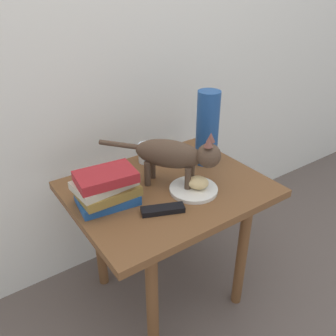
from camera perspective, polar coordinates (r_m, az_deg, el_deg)
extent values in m
plane|color=brown|center=(1.73, 0.00, -19.37)|extent=(6.00, 6.00, 0.00)
cube|color=silver|center=(1.52, -9.64, 21.36)|extent=(4.00, 0.04, 2.20)
cube|color=brown|center=(1.36, 0.00, -3.50)|extent=(0.74, 0.59, 0.03)
cylinder|color=brown|center=(1.32, -2.58, -21.49)|extent=(0.04, 0.04, 0.55)
cylinder|color=brown|center=(1.53, 12.00, -13.71)|extent=(0.04, 0.04, 0.55)
cylinder|color=brown|center=(1.61, -11.26, -11.05)|extent=(0.04, 0.04, 0.55)
cylinder|color=brown|center=(1.78, 1.79, -5.97)|extent=(0.04, 0.04, 0.55)
cylinder|color=silver|center=(1.32, 4.20, -3.51)|extent=(0.18, 0.18, 0.01)
ellipsoid|color=#E0BC7A|center=(1.31, 4.93, -2.39)|extent=(0.10, 0.10, 0.05)
cylinder|color=#4C3828|center=(1.35, 3.88, -0.73)|extent=(0.02, 0.02, 0.10)
cylinder|color=#4C3828|center=(1.30, 3.26, -1.99)|extent=(0.02, 0.02, 0.10)
cylinder|color=#4C3828|center=(1.39, -2.55, 0.23)|extent=(0.02, 0.02, 0.10)
cylinder|color=#4C3828|center=(1.34, -3.40, -0.95)|extent=(0.02, 0.02, 0.10)
ellipsoid|color=#4C3828|center=(1.30, 0.05, 2.36)|extent=(0.23, 0.26, 0.11)
sphere|color=#4C3828|center=(1.26, 6.69, 2.04)|extent=(0.09, 0.09, 0.09)
cone|color=brown|center=(1.26, 7.04, 5.02)|extent=(0.03, 0.03, 0.03)
cone|color=brown|center=(1.22, 6.65, 4.21)|extent=(0.03, 0.03, 0.03)
cylinder|color=#4C3828|center=(1.36, -8.11, 3.83)|extent=(0.11, 0.14, 0.02)
cube|color=#1E4C8C|center=(1.27, -9.89, -4.97)|extent=(0.22, 0.17, 0.03)
cube|color=olive|center=(1.25, -9.82, -3.74)|extent=(0.21, 0.14, 0.03)
cube|color=#BCB299|center=(1.23, -10.41, -2.51)|extent=(0.22, 0.15, 0.03)
cube|color=maroon|center=(1.20, -10.18, -1.42)|extent=(0.21, 0.15, 0.04)
cylinder|color=navy|center=(1.47, 6.47, 6.47)|extent=(0.09, 0.09, 0.32)
cylinder|color=silver|center=(1.51, -3.57, 2.49)|extent=(0.07, 0.07, 0.08)
cylinder|color=silver|center=(1.52, -3.55, 1.80)|extent=(0.06, 0.06, 0.04)
cube|color=black|center=(1.21, -0.85, -6.83)|extent=(0.16, 0.10, 0.02)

